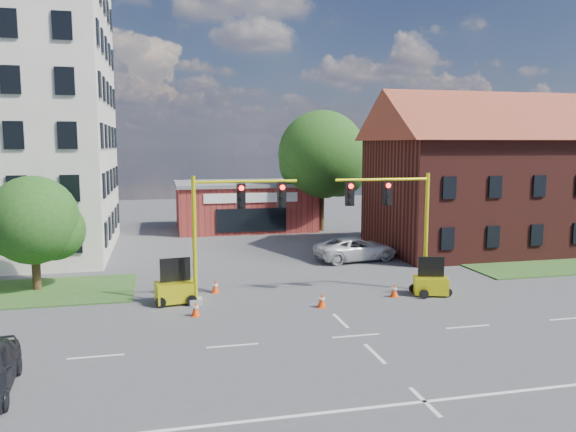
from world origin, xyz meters
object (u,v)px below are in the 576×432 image
(signal_mast_east, at_px, (397,218))
(trailer_west, at_px, (176,290))
(signal_mast_west, at_px, (229,223))
(pickup_white, at_px, (356,249))
(trailer_east, at_px, (431,284))

(signal_mast_east, height_order, trailer_west, signal_mast_east)
(trailer_west, bearing_deg, signal_mast_west, -18.03)
(pickup_white, bearing_deg, signal_mast_west, 122.48)
(trailer_west, height_order, trailer_east, trailer_west)
(trailer_west, xyz_separation_m, trailer_east, (12.77, -1.42, -0.07))
(pickup_white, bearing_deg, trailer_east, 176.32)
(signal_mast_east, distance_m, trailer_west, 11.76)
(signal_mast_east, height_order, trailer_east, signal_mast_east)
(signal_mast_west, relative_size, pickup_white, 1.12)
(signal_mast_east, relative_size, pickup_white, 1.12)
(signal_mast_west, height_order, trailer_west, signal_mast_west)
(signal_mast_east, relative_size, trailer_east, 3.21)
(signal_mast_west, xyz_separation_m, trailer_east, (10.19, -0.98, -3.33))
(signal_mast_west, xyz_separation_m, signal_mast_east, (8.71, 0.00, 0.00))
(trailer_east, distance_m, pickup_white, 9.15)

